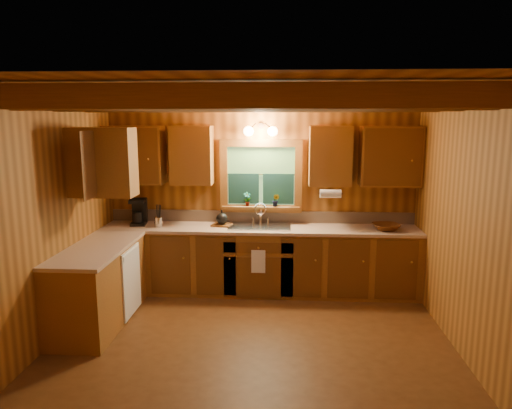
{
  "coord_description": "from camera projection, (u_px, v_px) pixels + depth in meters",
  "views": [
    {
      "loc": [
        0.34,
        -4.61,
        2.35
      ],
      "look_at": [
        0.0,
        0.8,
        1.35
      ],
      "focal_mm": 33.54,
      "sensor_mm": 36.0,
      "label": 1
    }
  ],
  "objects": [
    {
      "name": "dish_towel",
      "position": [
        258.0,
        262.0,
        6.12
      ],
      "size": [
        0.18,
        0.01,
        0.3
      ],
      "primitive_type": "cube",
      "color": "white",
      "rests_on": "base_cabinets"
    },
    {
      "name": "cutting_board",
      "position": [
        222.0,
        225.0,
        6.43
      ],
      "size": [
        0.3,
        0.24,
        0.02
      ],
      "primitive_type": "cube",
      "rotation": [
        0.0,
        0.0,
        -0.24
      ],
      "color": "#5C3313",
      "rests_on": "countertop"
    },
    {
      "name": "wall_sconce",
      "position": [
        261.0,
        131.0,
        6.3
      ],
      "size": [
        0.45,
        0.21,
        0.17
      ],
      "color": "black",
      "rests_on": "room"
    },
    {
      "name": "dishwasher_panel",
      "position": [
        132.0,
        281.0,
        5.66
      ],
      "size": [
        0.02,
        0.6,
        0.8
      ],
      "primitive_type": "cube",
      "color": "white",
      "rests_on": "base_cabinets"
    },
    {
      "name": "upper_cabinets",
      "position": [
        215.0,
        157.0,
        6.07
      ],
      "size": [
        4.19,
        1.77,
        0.78
      ],
      "color": "brown",
      "rests_on": "room"
    },
    {
      "name": "room",
      "position": [
        251.0,
        224.0,
        4.74
      ],
      "size": [
        4.2,
        4.2,
        4.2
      ],
      "color": "#563215",
      "rests_on": "ground"
    },
    {
      "name": "teakettle",
      "position": [
        222.0,
        219.0,
        6.42
      ],
      "size": [
        0.15,
        0.15,
        0.19
      ],
      "rotation": [
        0.0,
        0.0,
        -0.24
      ],
      "color": "black",
      "rests_on": "cutting_board"
    },
    {
      "name": "backsplash",
      "position": [
        261.0,
        217.0,
        6.65
      ],
      "size": [
        4.2,
        0.02,
        0.16
      ],
      "primitive_type": "cube",
      "color": "tan",
      "rests_on": "room"
    },
    {
      "name": "ceiling_beams",
      "position": [
        251.0,
        101.0,
        4.52
      ],
      "size": [
        4.2,
        2.54,
        0.18
      ],
      "color": "brown",
      "rests_on": "room"
    },
    {
      "name": "coffee_maker",
      "position": [
        139.0,
        212.0,
        6.51
      ],
      "size": [
        0.2,
        0.25,
        0.35
      ],
      "rotation": [
        0.0,
        0.0,
        0.15
      ],
      "color": "black",
      "rests_on": "countertop"
    },
    {
      "name": "potted_plant_left",
      "position": [
        247.0,
        199.0,
        6.55
      ],
      "size": [
        0.12,
        0.1,
        0.2
      ],
      "primitive_type": "imported",
      "rotation": [
        0.0,
        0.0,
        0.35
      ],
      "color": "#5C3313",
      "rests_on": "window_sill"
    },
    {
      "name": "paper_towel_roll",
      "position": [
        331.0,
        194.0,
        6.17
      ],
      "size": [
        0.27,
        0.11,
        0.11
      ],
      "primitive_type": "cylinder",
      "rotation": [
        0.0,
        1.57,
        0.0
      ],
      "color": "white",
      "rests_on": "upper_cabinets"
    },
    {
      "name": "sink",
      "position": [
        260.0,
        230.0,
        6.39
      ],
      "size": [
        0.82,
        0.48,
        0.43
      ],
      "color": "silver",
      "rests_on": "countertop"
    },
    {
      "name": "wicker_basket",
      "position": [
        386.0,
        227.0,
        6.18
      ],
      "size": [
        0.39,
        0.39,
        0.09
      ],
      "primitive_type": "imported",
      "rotation": [
        0.0,
        0.0,
        0.13
      ],
      "color": "#48230C",
      "rests_on": "countertop"
    },
    {
      "name": "window",
      "position": [
        261.0,
        178.0,
        6.53
      ],
      "size": [
        1.12,
        0.08,
        1.0
      ],
      "color": "brown",
      "rests_on": "room"
    },
    {
      "name": "countertop",
      "position": [
        221.0,
        233.0,
        6.11
      ],
      "size": [
        4.2,
        2.24,
        0.04
      ],
      "color": "tan",
      "rests_on": "base_cabinets"
    },
    {
      "name": "base_cabinets",
      "position": [
        220.0,
        267.0,
        6.19
      ],
      "size": [
        4.2,
        2.22,
        0.86
      ],
      "color": "brown",
      "rests_on": "ground"
    },
    {
      "name": "utensil_crock",
      "position": [
        158.0,
        221.0,
        6.38
      ],
      "size": [
        0.11,
        0.11,
        0.3
      ],
      "rotation": [
        0.0,
        0.0,
        -0.12
      ],
      "color": "silver",
      "rests_on": "countertop"
    },
    {
      "name": "window_sill",
      "position": [
        261.0,
        208.0,
        6.56
      ],
      "size": [
        1.06,
        0.14,
        0.04
      ],
      "primitive_type": "cube",
      "color": "brown",
      "rests_on": "room"
    },
    {
      "name": "potted_plant_right",
      "position": [
        276.0,
        200.0,
        6.51
      ],
      "size": [
        0.12,
        0.11,
        0.17
      ],
      "primitive_type": "imported",
      "rotation": [
        0.0,
        0.0,
        -0.39
      ],
      "color": "#5C3313",
      "rests_on": "window_sill"
    }
  ]
}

